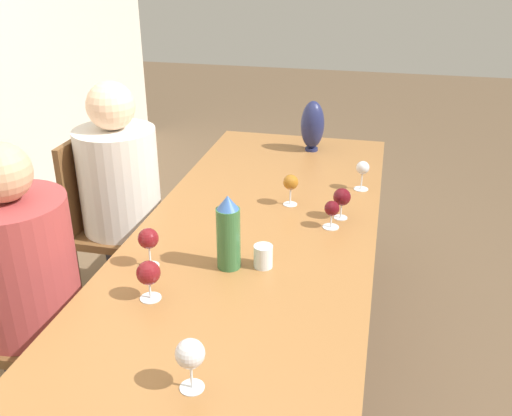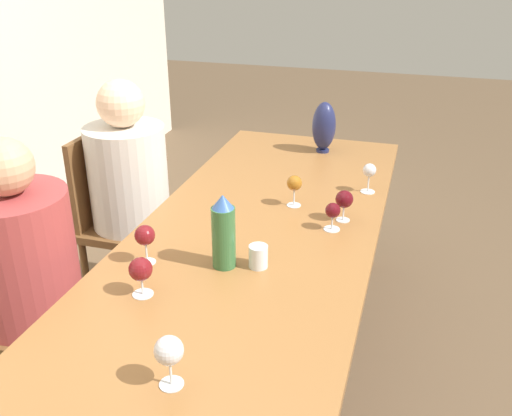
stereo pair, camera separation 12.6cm
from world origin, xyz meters
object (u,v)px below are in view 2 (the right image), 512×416
(wine_glass_3, at_px, (294,184))
(chair_near, at_px, (16,303))
(wine_glass_1, at_px, (344,200))
(wine_glass_6, at_px, (145,236))
(vase, at_px, (324,126))
(wine_glass_0, at_px, (141,270))
(water_tumbler, at_px, (258,256))
(chair_far, at_px, (120,215))
(person_near, at_px, (30,279))
(water_bottle, at_px, (224,232))
(wine_glass_4, at_px, (169,352))
(wine_glass_2, at_px, (333,212))
(person_far, at_px, (133,192))
(wine_glass_5, at_px, (369,172))

(wine_glass_3, xyz_separation_m, chair_near, (-0.69, 0.95, -0.34))
(wine_glass_1, xyz_separation_m, wine_glass_6, (-0.54, 0.62, 0.01))
(vase, xyz_separation_m, wine_glass_0, (-1.54, 0.31, -0.05))
(water_tumbler, height_order, chair_far, chair_far)
(person_near, bearing_deg, wine_glass_3, -51.18)
(water_tumbler, bearing_deg, water_bottle, 102.98)
(chair_near, bearing_deg, person_near, -90.00)
(vase, distance_m, wine_glass_4, 1.90)
(water_bottle, relative_size, wine_glass_1, 2.07)
(wine_glass_3, bearing_deg, person_near, 128.82)
(wine_glass_1, relative_size, chair_far, 0.14)
(vase, relative_size, person_near, 0.23)
(wine_glass_1, xyz_separation_m, wine_glass_4, (-1.09, 0.28, 0.01))
(wine_glass_2, xyz_separation_m, person_far, (0.31, 1.06, -0.18))
(water_bottle, bearing_deg, wine_glass_5, -27.08)
(water_bottle, xyz_separation_m, wine_glass_2, (0.39, -0.32, -0.05))
(wine_glass_2, height_order, wine_glass_4, wine_glass_4)
(wine_glass_1, bearing_deg, person_far, 78.69)
(vase, bearing_deg, chair_near, 146.53)
(water_tumbler, height_order, wine_glass_3, wine_glass_3)
(wine_glass_0, bearing_deg, chair_far, 33.75)
(water_tumbler, bearing_deg, wine_glass_4, 175.57)
(vase, relative_size, wine_glass_4, 1.84)
(wine_glass_2, bearing_deg, wine_glass_3, 47.81)
(water_bottle, bearing_deg, person_far, 46.61)
(vase, height_order, wine_glass_4, vase)
(wine_glass_4, distance_m, person_far, 1.55)
(wine_glass_1, bearing_deg, wine_glass_3, 69.75)
(water_tumbler, distance_m, chair_far, 1.19)
(wine_glass_3, height_order, person_near, person_near)
(person_near, bearing_deg, wine_glass_6, -81.83)
(vase, height_order, wine_glass_1, vase)
(wine_glass_5, bearing_deg, wine_glass_1, 168.88)
(wine_glass_4, bearing_deg, water_bottle, 6.46)
(water_bottle, distance_m, wine_glass_5, 0.91)
(wine_glass_1, relative_size, person_far, 0.11)
(wine_glass_6, bearing_deg, wine_glass_5, -38.34)
(chair_far, height_order, person_near, person_near)
(wine_glass_0, xyz_separation_m, wine_glass_2, (0.63, -0.51, -0.01))
(wine_glass_0, bearing_deg, person_near, 77.25)
(wine_glass_5, bearing_deg, chair_far, 95.00)
(wine_glass_2, xyz_separation_m, chair_far, (0.31, 1.14, -0.32))
(wine_glass_6, bearing_deg, water_bottle, -77.71)
(wine_glass_2, distance_m, person_far, 1.11)
(wine_glass_2, distance_m, wine_glass_6, 0.74)
(water_tumbler, relative_size, person_far, 0.07)
(water_bottle, height_order, vase, vase)
(wine_glass_5, distance_m, chair_far, 1.29)
(water_tumbler, height_order, wine_glass_2, wine_glass_2)
(chair_near, bearing_deg, wine_glass_5, -53.03)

